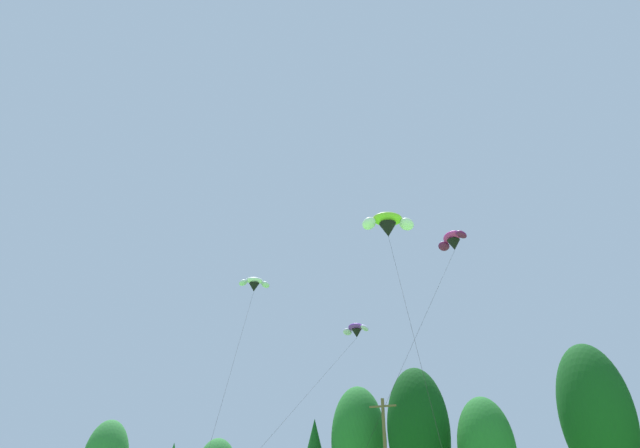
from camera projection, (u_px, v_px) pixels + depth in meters
name	position (u px, v px, depth m)	size (l,w,h in m)	color
treeline_tree_e	(359.00, 442.00, 49.52)	(5.30, 5.30, 12.98)	#472D19
treeline_tree_f	(419.00, 430.00, 45.96)	(5.53, 5.53, 13.81)	#472D19
treeline_tree_h	(597.00, 415.00, 42.91)	(5.85, 5.85, 15.01)	#472D19
parafoil_kite_high_purple	(356.00, 330.00, 48.92)	(3.44, 22.29, 16.53)	purple
parafoil_kite_mid_magenta	(453.00, 241.00, 39.02)	(7.78, 10.84, 19.14)	#D12893
parafoil_kite_far_lime_white	(388.00, 224.00, 35.61)	(6.33, 12.30, 19.21)	#93D633
parafoil_kite_low_white	(254.00, 284.00, 48.40)	(7.35, 16.64, 20.17)	white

